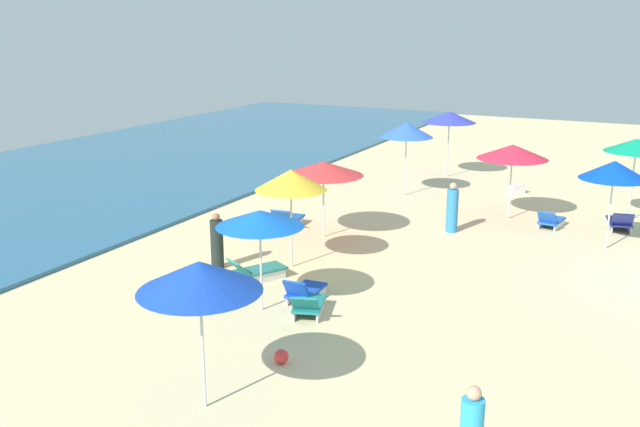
% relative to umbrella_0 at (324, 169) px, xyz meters
% --- Properties ---
extents(ocean, '(60.00, 15.35, 0.12)m').
position_rel_umbrella_0_xyz_m(ocean, '(0.32, 12.47, -2.03)').
color(ocean, '#2A6087').
rests_on(ocean, ground_plane).
extents(umbrella_0, '(2.37, 2.37, 2.30)m').
position_rel_umbrella_0_xyz_m(umbrella_0, '(0.00, 0.00, 0.00)').
color(umbrella_0, silver).
rests_on(umbrella_0, ground_plane).
extents(lounge_chair_0_0, '(1.40, 0.83, 0.71)m').
position_rel_umbrella_0_xyz_m(lounge_chair_0_0, '(0.39, 1.45, -1.82)').
color(lounge_chair_0_0, silver).
rests_on(lounge_chair_0_0, ground_plane).
extents(umbrella_1, '(1.95, 1.95, 2.72)m').
position_rel_umbrella_0_xyz_m(umbrella_1, '(6.11, -0.35, 0.36)').
color(umbrella_1, silver).
rests_on(umbrella_1, ground_plane).
extents(umbrella_2, '(2.27, 2.27, 2.46)m').
position_rel_umbrella_0_xyz_m(umbrella_2, '(4.53, -4.53, 0.14)').
color(umbrella_2, silver).
rests_on(umbrella_2, ground_plane).
extents(lounge_chair_2_0, '(1.29, 0.74, 0.63)m').
position_rel_umbrella_0_xyz_m(lounge_chair_2_0, '(4.05, -5.95, -1.86)').
color(lounge_chair_2_0, silver).
rests_on(lounge_chair_2_0, ground_plane).
extents(umbrella_3, '(1.89, 1.89, 2.55)m').
position_rel_umbrella_0_xyz_m(umbrella_3, '(2.58, -7.73, 0.19)').
color(umbrella_3, silver).
rests_on(umbrella_3, ground_plane).
extents(umbrella_4, '(2.17, 2.17, 2.72)m').
position_rel_umbrella_0_xyz_m(umbrella_4, '(10.02, -0.79, 0.39)').
color(umbrella_4, silver).
rests_on(umbrella_4, ground_plane).
extents(umbrella_5, '(2.04, 2.04, 2.58)m').
position_rel_umbrella_0_xyz_m(umbrella_5, '(-9.68, -2.58, 0.24)').
color(umbrella_5, silver).
rests_on(umbrella_5, ground_plane).
extents(umbrella_6, '(1.94, 1.94, 2.32)m').
position_rel_umbrella_0_xyz_m(umbrella_6, '(-5.67, -1.26, 0.04)').
color(umbrella_6, silver).
rests_on(umbrella_6, ground_plane).
extents(lounge_chair_6_0, '(1.31, 0.66, 0.68)m').
position_rel_umbrella_0_xyz_m(lounge_chair_6_0, '(-4.80, -1.89, -1.85)').
color(lounge_chair_6_0, silver).
rests_on(lounge_chair_6_0, ground_plane).
extents(lounge_chair_6_1, '(1.38, 0.94, 0.65)m').
position_rel_umbrella_0_xyz_m(lounge_chair_6_1, '(-5.50, -2.36, -1.84)').
color(lounge_chair_6_1, silver).
rests_on(lounge_chair_6_1, ground_plane).
extents(umbrella_7, '(1.97, 1.97, 2.71)m').
position_rel_umbrella_0_xyz_m(umbrella_7, '(5.94, -8.08, 0.40)').
color(umbrella_7, silver).
rests_on(umbrella_7, ground_plane).
extents(lounge_chair_7_1, '(1.47, 0.90, 0.69)m').
position_rel_umbrella_0_xyz_m(lounge_chair_7_1, '(4.71, -7.91, -1.83)').
color(lounge_chair_7_1, silver).
rests_on(lounge_chair_7_1, ground_plane).
extents(umbrella_8, '(1.86, 1.86, 2.62)m').
position_rel_umbrella_0_xyz_m(umbrella_8, '(-2.81, -0.46, 0.26)').
color(umbrella_8, silver).
rests_on(umbrella_8, ground_plane).
extents(lounge_chair_8_0, '(1.56, 1.21, 0.65)m').
position_rel_umbrella_0_xyz_m(lounge_chair_8_0, '(-4.11, -0.17, -1.83)').
color(lounge_chair_8_0, silver).
rests_on(lounge_chair_8_0, ground_plane).
extents(beachgoer_1, '(0.36, 0.36, 1.55)m').
position_rel_umbrella_0_xyz_m(beachgoer_1, '(2.23, -3.29, -1.37)').
color(beachgoer_1, '#2C7CB8').
rests_on(beachgoer_1, ground_plane).
extents(beachgoer_2, '(0.45, 0.45, 1.49)m').
position_rel_umbrella_0_xyz_m(beachgoer_2, '(-3.77, 1.23, -1.40)').
color(beachgoer_2, black).
rests_on(beachgoer_2, ground_plane).
extents(beach_ball_0, '(0.28, 0.28, 0.28)m').
position_rel_umbrella_0_xyz_m(beach_ball_0, '(-7.74, -2.95, -1.95)').
color(beach_ball_0, '#E93535').
rests_on(beach_ball_0, ground_plane).
extents(cooler_box_1, '(0.51, 0.44, 0.30)m').
position_rel_umbrella_0_xyz_m(cooler_box_1, '(-6.36, 1.31, -1.94)').
color(cooler_box_1, red).
rests_on(cooler_box_1, ground_plane).
extents(cooler_box_2, '(0.68, 0.65, 0.34)m').
position_rel_umbrella_0_xyz_m(cooler_box_2, '(8.26, -4.02, -1.92)').
color(cooler_box_2, white).
rests_on(cooler_box_2, ground_plane).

